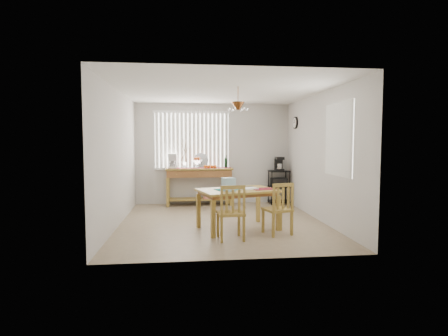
{
  "coord_description": "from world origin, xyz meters",
  "views": [
    {
      "loc": [
        -0.7,
        -6.85,
        1.59
      ],
      "look_at": [
        0.1,
        0.55,
        1.05
      ],
      "focal_mm": 28.0,
      "sensor_mm": 36.0,
      "label": 1
    }
  ],
  "objects": [
    {
      "name": "chair_right",
      "position": [
        0.88,
        -1.03,
        0.45
      ],
      "size": [
        0.52,
        0.52,
        0.91
      ],
      "color": "#A88838",
      "rests_on": "ground"
    },
    {
      "name": "wire_cart",
      "position": [
        1.7,
        2.0,
        0.52
      ],
      "size": [
        0.51,
        0.41,
        0.87
      ],
      "color": "black",
      "rests_on": "ground"
    },
    {
      "name": "sideboard_items",
      "position": [
        -0.63,
        2.01,
        1.1
      ],
      "size": [
        1.6,
        0.4,
        0.73
      ],
      "color": "maroon",
      "rests_on": "sideboard"
    },
    {
      "name": "room_shell",
      "position": [
        0.0,
        0.01,
        1.69
      ],
      "size": [
        4.2,
        4.7,
        2.7
      ],
      "color": "beige",
      "rests_on": "ground"
    },
    {
      "name": "cart_items",
      "position": [
        1.7,
        2.01,
        1.03
      ],
      "size": [
        0.2,
        0.24,
        0.36
      ],
      "color": "black",
      "rests_on": "wire_cart"
    },
    {
      "name": "dining_table",
      "position": [
        0.23,
        -0.58,
        0.65
      ],
      "size": [
        1.57,
        1.24,
        0.74
      ],
      "color": "#A88838",
      "rests_on": "ground"
    },
    {
      "name": "sideboard",
      "position": [
        -0.37,
        1.99,
        0.71
      ],
      "size": [
        1.69,
        0.47,
        0.95
      ],
      "color": "#A88838",
      "rests_on": "ground"
    },
    {
      "name": "table_items",
      "position": [
        0.14,
        -0.73,
        0.83
      ],
      "size": [
        1.15,
        0.53,
        0.24
      ],
      "color": "#126563",
      "rests_on": "dining_table"
    },
    {
      "name": "chair_left",
      "position": [
        0.02,
        -1.28,
        0.45
      ],
      "size": [
        0.45,
        0.45,
        0.92
      ],
      "color": "#A88838",
      "rests_on": "ground"
    },
    {
      "name": "ground",
      "position": [
        0.0,
        0.0,
        -0.01
      ],
      "size": [
        4.0,
        4.5,
        0.01
      ],
      "primitive_type": "cube",
      "color": "gray"
    }
  ]
}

